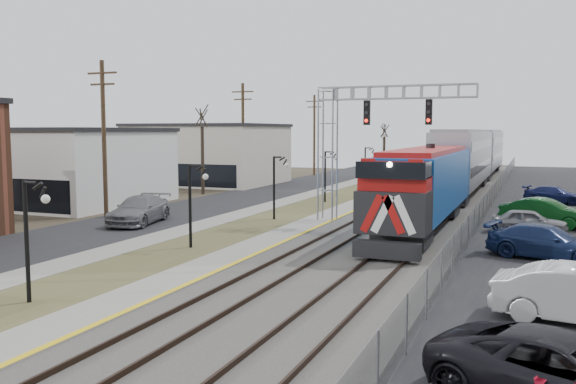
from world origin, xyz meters
The scene contains 21 objects.
street_west centered at (-11.50, 35.00, 0.02)m, with size 7.00×120.00×0.04m, color black.
sidewalk centered at (-7.00, 35.00, 0.04)m, with size 2.00×120.00×0.08m, color gray.
grass_median centered at (-4.00, 35.00, 0.03)m, with size 4.00×120.00×0.06m, color #474A27.
platform centered at (-1.00, 35.00, 0.12)m, with size 2.00×120.00×0.24m, color gray.
ballast_bed centered at (4.00, 35.00, 0.10)m, with size 8.00×120.00×0.20m, color #595651.
platform_edge centered at (-0.12, 35.00, 0.24)m, with size 0.24×120.00×0.01m, color gold.
track_near centered at (2.00, 35.00, 0.28)m, with size 1.58×120.00×0.15m.
track_far centered at (5.50, 35.00, 0.28)m, with size 1.58×120.00×0.15m.
train centered at (5.50, 50.56, 2.88)m, with size 3.00×63.05×5.33m.
signal_gantry centered at (1.22, 27.99, 5.59)m, with size 9.00×1.07×8.15m.
lampposts centered at (-4.00, 18.29, 2.00)m, with size 0.14×62.14×4.00m.
utility_poles centered at (-14.50, 25.00, 5.00)m, with size 0.28×80.28×10.00m.
fence centered at (8.20, 35.00, 0.80)m, with size 0.04×120.00×1.60m, color gray.
buildings_west centered at (-21.00, 24.21, 3.01)m, with size 14.00×67.00×7.00m.
bare_trees centered at (-12.66, 38.91, 2.70)m, with size 12.30×42.30×5.95m.
car_lot_c centered at (11.79, 6.05, 0.77)m, with size 2.54×5.51×1.53m, color black.
car_lot_d centered at (11.62, 21.67, 0.73)m, with size 2.05×5.04×1.46m, color navy.
car_lot_e centered at (10.85, 28.43, 0.67)m, with size 1.58×3.92×1.33m, color gray.
car_lot_f centered at (11.69, 31.24, 0.81)m, with size 1.72×4.95×1.63m, color #0E4617.
car_street_b centered at (-10.85, 23.49, 0.81)m, with size 2.28×5.61×1.63m, color slate.
car_lot_g centered at (12.56, 43.86, 0.66)m, with size 1.84×4.52×1.31m, color navy.
Camera 1 is at (10.97, -6.68, 5.58)m, focal length 38.00 mm.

